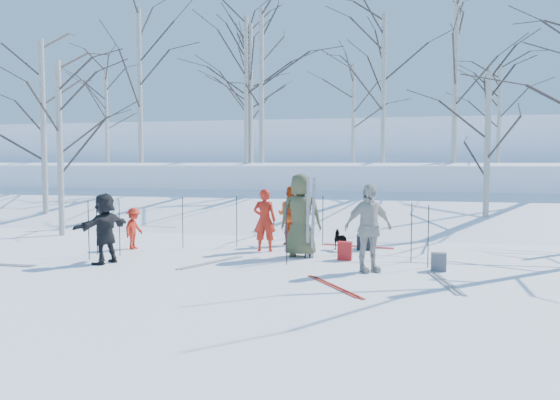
% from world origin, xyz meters
% --- Properties ---
extents(ground, '(120.00, 120.00, 0.00)m').
position_xyz_m(ground, '(0.00, 0.00, 0.00)').
color(ground, white).
rests_on(ground, ground).
extents(snow_ramp, '(70.00, 9.49, 4.12)m').
position_xyz_m(snow_ramp, '(0.00, 7.00, 0.15)').
color(snow_ramp, white).
rests_on(snow_ramp, ground).
extents(snow_plateau, '(70.00, 18.00, 2.20)m').
position_xyz_m(snow_plateau, '(0.00, 17.00, 1.00)').
color(snow_plateau, white).
rests_on(snow_plateau, ground).
extents(far_hill, '(90.00, 30.00, 6.00)m').
position_xyz_m(far_hill, '(0.00, 38.00, 2.00)').
color(far_hill, white).
rests_on(far_hill, ground).
extents(skier_olive_center, '(1.02, 0.72, 1.98)m').
position_xyz_m(skier_olive_center, '(0.63, 0.95, 0.99)').
color(skier_olive_center, '#45482B').
rests_on(skier_olive_center, ground).
extents(skier_red_north, '(0.60, 0.41, 1.57)m').
position_xyz_m(skier_red_north, '(-0.41, 1.53, 0.79)').
color(skier_red_north, red).
rests_on(skier_red_north, ground).
extents(skier_redor_behind, '(0.86, 0.72, 1.59)m').
position_xyz_m(skier_redor_behind, '(0.01, 2.76, 0.80)').
color(skier_redor_behind, '#BC3D0E').
rests_on(skier_redor_behind, ground).
extents(skier_red_seated, '(0.44, 0.71, 1.07)m').
position_xyz_m(skier_red_seated, '(-3.77, 1.07, 0.53)').
color(skier_red_seated, red).
rests_on(skier_red_seated, ground).
extents(skier_cream_east, '(1.13, 0.95, 1.81)m').
position_xyz_m(skier_cream_east, '(2.31, -0.48, 0.90)').
color(skier_cream_east, beige).
rests_on(skier_cream_east, ground).
extents(skier_grey_west, '(0.88, 1.52, 1.56)m').
position_xyz_m(skier_grey_west, '(-3.41, -0.90, 0.78)').
color(skier_grey_west, black).
rests_on(skier_grey_west, ground).
extents(dog, '(0.63, 0.64, 0.52)m').
position_xyz_m(dog, '(1.47, 2.10, 0.26)').
color(dog, black).
rests_on(dog, ground).
extents(upright_ski_left, '(0.11, 0.17, 1.90)m').
position_xyz_m(upright_ski_left, '(0.85, 0.72, 0.95)').
color(upright_ski_left, silver).
rests_on(upright_ski_left, ground).
extents(upright_ski_right, '(0.15, 0.23, 1.89)m').
position_xyz_m(upright_ski_right, '(0.97, 0.72, 0.95)').
color(upright_ski_right, silver).
rests_on(upright_ski_right, ground).
extents(ski_pair_b, '(0.88, 1.97, 0.02)m').
position_xyz_m(ski_pair_b, '(1.82, 2.80, 0.01)').
color(ski_pair_b, red).
rests_on(ski_pair_b, ground).
extents(ski_pair_c, '(1.60, 2.05, 0.02)m').
position_xyz_m(ski_pair_c, '(-1.14, -0.33, 0.01)').
color(ski_pair_c, silver).
rests_on(ski_pair_c, ground).
extents(ski_pair_d, '(1.99, 2.09, 0.02)m').
position_xyz_m(ski_pair_d, '(1.82, -2.00, 0.01)').
color(ski_pair_d, red).
rests_on(ski_pair_d, ground).
extents(ski_pair_e, '(0.99, 1.98, 0.02)m').
position_xyz_m(ski_pair_e, '(3.79, -1.25, 0.01)').
color(ski_pair_e, silver).
rests_on(ski_pair_e, ground).
extents(ski_pole_a, '(0.02, 0.02, 1.34)m').
position_xyz_m(ski_pole_a, '(-4.22, 0.09, 0.67)').
color(ski_pole_a, black).
rests_on(ski_pole_a, ground).
extents(ski_pole_b, '(0.02, 0.02, 1.34)m').
position_xyz_m(ski_pole_b, '(-1.31, 2.06, 0.67)').
color(ski_pole_b, black).
rests_on(ski_pole_b, ground).
extents(ski_pole_c, '(0.02, 0.02, 1.34)m').
position_xyz_m(ski_pole_c, '(3.18, 0.85, 0.67)').
color(ski_pole_c, black).
rests_on(ski_pole_c, ground).
extents(ski_pole_d, '(0.02, 0.02, 1.34)m').
position_xyz_m(ski_pole_d, '(0.53, -0.13, 0.67)').
color(ski_pole_d, black).
rests_on(ski_pole_d, ground).
extents(ski_pole_e, '(0.02, 0.02, 1.34)m').
position_xyz_m(ski_pole_e, '(3.52, 0.25, 0.67)').
color(ski_pole_e, black).
rests_on(ski_pole_e, ground).
extents(ski_pole_f, '(0.02, 0.02, 1.34)m').
position_xyz_m(ski_pole_f, '(-4.04, -0.54, 0.67)').
color(ski_pole_f, black).
rests_on(ski_pole_f, ground).
extents(ski_pole_g, '(0.02, 0.02, 1.34)m').
position_xyz_m(ski_pole_g, '(0.54, 2.18, 0.67)').
color(ski_pole_g, black).
rests_on(ski_pole_g, ground).
extents(ski_pole_h, '(0.02, 0.02, 1.34)m').
position_xyz_m(ski_pole_h, '(-3.60, 0.06, 0.67)').
color(ski_pole_h, black).
rests_on(ski_pole_h, ground).
extents(ski_pole_i, '(0.02, 0.02, 1.34)m').
position_xyz_m(ski_pole_i, '(0.88, 2.77, 0.67)').
color(ski_pole_i, black).
rests_on(ski_pole_i, ground).
extents(ski_pole_j, '(0.02, 0.02, 1.34)m').
position_xyz_m(ski_pole_j, '(-2.59, 1.48, 0.67)').
color(ski_pole_j, black).
rests_on(ski_pole_j, ground).
extents(backpack_red, '(0.32, 0.22, 0.42)m').
position_xyz_m(backpack_red, '(1.70, 0.76, 0.21)').
color(backpack_red, '#B31C1B').
rests_on(backpack_red, ground).
extents(backpack_grey, '(0.30, 0.20, 0.38)m').
position_xyz_m(backpack_grey, '(3.73, -0.07, 0.19)').
color(backpack_grey, '#505257').
rests_on(backpack_grey, ground).
extents(backpack_dark, '(0.34, 0.24, 0.40)m').
position_xyz_m(backpack_dark, '(2.01, 2.30, 0.20)').
color(backpack_dark, black).
rests_on(backpack_dark, ground).
extents(birch_plateau_a, '(5.01, 5.01, 6.30)m').
position_xyz_m(birch_plateau_a, '(4.78, 10.51, 5.35)').
color(birch_plateau_a, silver).
rests_on(birch_plateau_a, snow_plateau).
extents(birch_plateau_b, '(4.13, 4.13, 5.04)m').
position_xyz_m(birch_plateau_b, '(0.30, 16.49, 4.72)').
color(birch_plateau_b, silver).
rests_on(birch_plateau_b, snow_plateau).
extents(birch_plateau_c, '(4.94, 4.94, 6.20)m').
position_xyz_m(birch_plateau_c, '(2.02, 11.77, 5.30)').
color(birch_plateau_c, silver).
rests_on(birch_plateau_c, snow_plateau).
extents(birch_plateau_e, '(4.80, 4.80, 6.00)m').
position_xyz_m(birch_plateau_e, '(-3.67, 11.44, 5.20)').
color(birch_plateau_e, silver).
rests_on(birch_plateau_e, snow_plateau).
extents(birch_plateau_f, '(5.02, 5.02, 6.31)m').
position_xyz_m(birch_plateau_f, '(-3.82, 11.29, 5.36)').
color(birch_plateau_f, silver).
rests_on(birch_plateau_f, snow_plateau).
extents(birch_plateau_h, '(4.86, 4.86, 6.09)m').
position_xyz_m(birch_plateau_h, '(-2.64, 9.48, 5.25)').
color(birch_plateau_h, silver).
rests_on(birch_plateau_h, snow_plateau).
extents(birch_plateau_i, '(4.11, 4.11, 5.01)m').
position_xyz_m(birch_plateau_i, '(-12.32, 14.23, 4.70)').
color(birch_plateau_i, silver).
rests_on(birch_plateau_i, snow_plateau).
extents(birch_plateau_j, '(5.42, 5.42, 6.88)m').
position_xyz_m(birch_plateau_j, '(-8.66, 10.90, 5.64)').
color(birch_plateau_j, silver).
rests_on(birch_plateau_j, snow_plateau).
extents(birch_plateau_k, '(3.56, 3.56, 4.22)m').
position_xyz_m(birch_plateau_k, '(6.82, 13.30, 4.31)').
color(birch_plateau_k, silver).
rests_on(birch_plateau_k, snow_plateau).
extents(birch_plateau_l, '(4.08, 4.08, 4.98)m').
position_xyz_m(birch_plateau_l, '(-4.50, 13.72, 4.69)').
color(birch_plateau_l, silver).
rests_on(birch_plateau_l, snow_plateau).
extents(birch_edge_a, '(4.31, 4.31, 5.29)m').
position_xyz_m(birch_edge_a, '(-7.23, 3.00, 2.65)').
color(birch_edge_a, silver).
rests_on(birch_edge_a, ground).
extents(birch_edge_d, '(5.19, 5.19, 6.55)m').
position_xyz_m(birch_edge_d, '(-9.59, 5.43, 3.28)').
color(birch_edge_d, silver).
rests_on(birch_edge_d, ground).
extents(birch_edge_e, '(4.08, 4.08, 4.97)m').
position_xyz_m(birch_edge_e, '(5.41, 5.98, 2.49)').
color(birch_edge_e, silver).
rests_on(birch_edge_e, ground).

